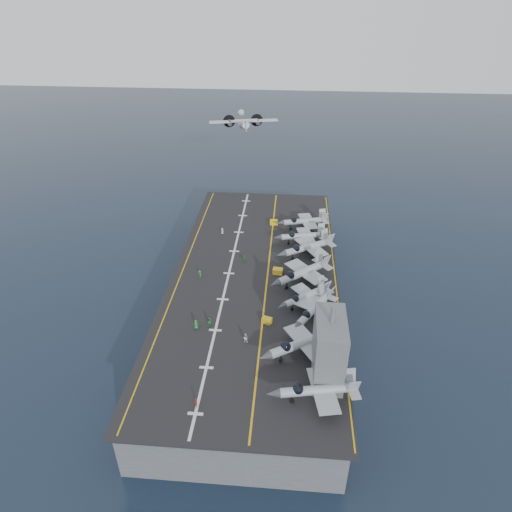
# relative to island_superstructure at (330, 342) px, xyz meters

# --- Properties ---
(ground) EXTENTS (500.00, 500.00, 0.00)m
(ground) POSITION_rel_island_superstructure_xyz_m (-15.00, 30.00, -17.90)
(ground) COLOR #142135
(ground) RESTS_ON ground
(hull) EXTENTS (36.00, 90.00, 10.00)m
(hull) POSITION_rel_island_superstructure_xyz_m (-15.00, 30.00, -12.90)
(hull) COLOR #56595E
(hull) RESTS_ON ground
(flight_deck) EXTENTS (38.00, 92.00, 0.40)m
(flight_deck) POSITION_rel_island_superstructure_xyz_m (-15.00, 30.00, -7.70)
(flight_deck) COLOR black
(flight_deck) RESTS_ON hull
(foul_line) EXTENTS (0.35, 90.00, 0.02)m
(foul_line) POSITION_rel_island_superstructure_xyz_m (-12.00, 30.00, -7.48)
(foul_line) COLOR gold
(foul_line) RESTS_ON flight_deck
(landing_centerline) EXTENTS (0.50, 90.00, 0.02)m
(landing_centerline) POSITION_rel_island_superstructure_xyz_m (-21.00, 30.00, -7.48)
(landing_centerline) COLOR silver
(landing_centerline) RESTS_ON flight_deck
(deck_edge_port) EXTENTS (0.25, 90.00, 0.02)m
(deck_edge_port) POSITION_rel_island_superstructure_xyz_m (-32.00, 30.00, -7.48)
(deck_edge_port) COLOR gold
(deck_edge_port) RESTS_ON flight_deck
(deck_edge_stbd) EXTENTS (0.25, 90.00, 0.02)m
(deck_edge_stbd) POSITION_rel_island_superstructure_xyz_m (3.50, 30.00, -7.48)
(deck_edge_stbd) COLOR gold
(deck_edge_stbd) RESTS_ON flight_deck
(island_superstructure) EXTENTS (5.00, 10.00, 15.00)m
(island_superstructure) POSITION_rel_island_superstructure_xyz_m (0.00, 0.00, 0.00)
(island_superstructure) COLOR #56595E
(island_superstructure) RESTS_ON flight_deck
(fighter_jet_0) EXTENTS (16.45, 12.50, 5.16)m
(fighter_jet_0) POSITION_rel_island_superstructure_xyz_m (-1.71, -5.70, -4.92)
(fighter_jet_0) COLOR gray
(fighter_jet_0) RESTS_ON flight_deck
(fighter_jet_1) EXTENTS (19.03, 17.34, 5.50)m
(fighter_jet_1) POSITION_rel_island_superstructure_xyz_m (-4.18, 4.95, -4.75)
(fighter_jet_1) COLOR gray
(fighter_jet_1) RESTS_ON flight_deck
(fighter_jet_2) EXTENTS (15.28, 16.96, 4.91)m
(fighter_jet_2) POSITION_rel_island_superstructure_xyz_m (-1.83, 15.39, -5.05)
(fighter_jet_2) COLOR gray
(fighter_jet_2) RESTS_ON flight_deck
(fighter_jet_3) EXTENTS (15.75, 15.05, 4.57)m
(fighter_jet_3) POSITION_rel_island_superstructure_xyz_m (-3.29, 19.82, -5.22)
(fighter_jet_3) COLOR #A1A7B0
(fighter_jet_3) RESTS_ON flight_deck
(fighter_jet_4) EXTENTS (19.14, 18.49, 5.56)m
(fighter_jet_4) POSITION_rel_island_superstructure_xyz_m (-4.05, 27.90, -4.72)
(fighter_jet_4) COLOR #929AA3
(fighter_jet_4) RESTS_ON flight_deck
(fighter_jet_5) EXTENTS (18.51, 16.84, 5.35)m
(fighter_jet_5) POSITION_rel_island_superstructure_xyz_m (-2.66, 39.32, -4.82)
(fighter_jet_5) COLOR #969CA4
(fighter_jet_5) RESTS_ON flight_deck
(fighter_jet_6) EXTENTS (15.37, 11.91, 4.76)m
(fighter_jet_6) POSITION_rel_island_superstructure_xyz_m (-3.78, 45.44, -5.12)
(fighter_jet_6) COLOR #939AA4
(fighter_jet_6) RESTS_ON flight_deck
(fighter_jet_7) EXTENTS (16.00, 12.59, 4.90)m
(fighter_jet_7) POSITION_rel_island_superstructure_xyz_m (-3.28, 53.57, -5.05)
(fighter_jet_7) COLOR gray
(fighter_jet_7) RESTS_ON flight_deck
(tow_cart_a) EXTENTS (2.25, 1.82, 1.17)m
(tow_cart_a) POSITION_rel_island_superstructure_xyz_m (-11.10, 13.08, -6.91)
(tow_cart_a) COLOR gold
(tow_cart_a) RESTS_ON flight_deck
(tow_cart_b) EXTENTS (2.38, 1.69, 1.34)m
(tow_cart_b) POSITION_rel_island_superstructure_xyz_m (-9.68, 30.87, -6.83)
(tow_cart_b) COLOR yellow
(tow_cart_b) RESTS_ON flight_deck
(tow_cart_c) EXTENTS (2.23, 1.55, 1.27)m
(tow_cart_c) POSITION_rel_island_superstructure_xyz_m (-11.80, 55.37, -6.86)
(tow_cart_c) COLOR yellow
(tow_cart_c) RESTS_ON flight_deck
(crew_0) EXTENTS (1.20, 0.82, 1.97)m
(crew_0) POSITION_rel_island_superstructure_xyz_m (-24.82, 10.28, -6.51)
(crew_0) COLOR #268C33
(crew_0) RESTS_ON flight_deck
(crew_2) EXTENTS (1.04, 1.30, 1.91)m
(crew_2) POSITION_rel_island_superstructure_xyz_m (-22.31, 11.28, -6.55)
(crew_2) COLOR green
(crew_2) RESTS_ON flight_deck
(crew_3) EXTENTS (1.15, 1.20, 1.67)m
(crew_3) POSITION_rel_island_superstructure_xyz_m (-27.43, 28.04, -6.67)
(crew_3) COLOR #2A8B34
(crew_3) RESTS_ON flight_deck
(crew_4) EXTENTS (1.27, 1.11, 1.78)m
(crew_4) POSITION_rel_island_superstructure_xyz_m (-17.95, 35.34, -6.61)
(crew_4) COLOR #268C33
(crew_4) RESTS_ON flight_deck
(crew_5) EXTENTS (1.23, 1.16, 1.71)m
(crew_5) POSITION_rel_island_superstructure_xyz_m (-25.26, 48.77, -6.64)
(crew_5) COLOR silver
(crew_5) RESTS_ON flight_deck
(crew_6) EXTENTS (1.02, 1.21, 1.72)m
(crew_6) POSITION_rel_island_superstructure_xyz_m (-21.11, -8.50, -6.64)
(crew_6) COLOR #B21919
(crew_6) RESTS_ON flight_deck
(crew_7) EXTENTS (1.19, 0.80, 1.96)m
(crew_7) POSITION_rel_island_superstructure_xyz_m (-14.78, 7.19, -6.52)
(crew_7) COLOR white
(crew_7) RESTS_ON flight_deck
(transport_plane) EXTENTS (25.23, 19.76, 5.31)m
(transport_plane) POSITION_rel_island_superstructure_xyz_m (-23.79, 91.72, 9.66)
(transport_plane) COLOR #BBBEBF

